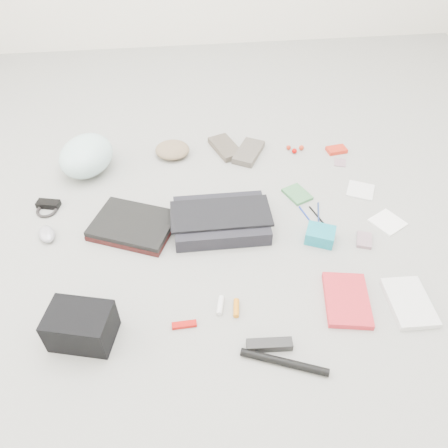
{
  "coord_description": "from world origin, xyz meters",
  "views": [
    {
      "loc": [
        -0.15,
        -1.29,
        1.31
      ],
      "look_at": [
        0.0,
        0.0,
        0.05
      ],
      "focal_mm": 35.0,
      "sensor_mm": 36.0,
      "label": 1
    }
  ],
  "objects": [
    {
      "name": "ground_plane",
      "position": [
        0.0,
        0.0,
        0.0
      ],
      "size": [
        4.0,
        4.0,
        0.0
      ],
      "primitive_type": "plane",
      "color": "gray"
    },
    {
      "name": "messenger_bag",
      "position": [
        -0.01,
        0.04,
        0.03
      ],
      "size": [
        0.4,
        0.28,
        0.07
      ],
      "primitive_type": "cube",
      "rotation": [
        0.0,
        0.0,
        -0.01
      ],
      "color": "black",
      "rests_on": "ground_plane"
    },
    {
      "name": "bag_flap",
      "position": [
        -0.01,
        0.04,
        0.07
      ],
      "size": [
        0.42,
        0.2,
        0.01
      ],
      "primitive_type": "cube",
      "rotation": [
        0.0,
        0.0,
        -0.01
      ],
      "color": "black",
      "rests_on": "messenger_bag"
    },
    {
      "name": "laptop_sleeve",
      "position": [
        -0.38,
        0.07,
        0.01
      ],
      "size": [
        0.4,
        0.36,
        0.02
      ],
      "primitive_type": "cube",
      "rotation": [
        0.0,
        0.0,
        -0.41
      ],
      "color": "#3A1413",
      "rests_on": "ground_plane"
    },
    {
      "name": "laptop",
      "position": [
        -0.38,
        0.07,
        0.03
      ],
      "size": [
        0.4,
        0.35,
        0.02
      ],
      "primitive_type": "cube",
      "rotation": [
        0.0,
        0.0,
        -0.41
      ],
      "color": "black",
      "rests_on": "laptop_sleeve"
    },
    {
      "name": "bike_helmet",
      "position": [
        -0.61,
        0.51,
        0.09
      ],
      "size": [
        0.34,
        0.37,
        0.18
      ],
      "primitive_type": "ellipsoid",
      "rotation": [
        0.0,
        0.0,
        -0.42
      ],
      "color": "#C3EEEE",
      "rests_on": "ground_plane"
    },
    {
      "name": "beanie",
      "position": [
        -0.2,
        0.59,
        0.03
      ],
      "size": [
        0.22,
        0.21,
        0.06
      ],
      "primitive_type": "ellipsoid",
      "rotation": [
        0.0,
        0.0,
        -0.29
      ],
      "color": "#877054",
      "rests_on": "ground_plane"
    },
    {
      "name": "mitten_left",
      "position": [
        0.08,
        0.6,
        0.02
      ],
      "size": [
        0.17,
        0.23,
        0.03
      ],
      "primitive_type": "cube",
      "rotation": [
        0.0,
        0.0,
        0.35
      ],
      "color": "#534A3F",
      "rests_on": "ground_plane"
    },
    {
      "name": "mitten_right",
      "position": [
        0.19,
        0.55,
        0.02
      ],
      "size": [
        0.2,
        0.24,
        0.03
      ],
      "primitive_type": "cube",
      "rotation": [
        0.0,
        0.0,
        -0.5
      ],
      "color": "#595249",
      "rests_on": "ground_plane"
    },
    {
      "name": "power_brick",
      "position": [
        -0.77,
        0.26,
        0.01
      ],
      "size": [
        0.11,
        0.07,
        0.03
      ],
      "primitive_type": "cube",
      "rotation": [
        0.0,
        0.0,
        -0.24
      ],
      "color": "black",
      "rests_on": "ground_plane"
    },
    {
      "name": "cable_coil",
      "position": [
        -0.77,
        0.22,
        0.01
      ],
      "size": [
        0.12,
        0.12,
        0.01
      ],
      "primitive_type": "torus",
      "rotation": [
        0.0,
        0.0,
        -0.36
      ],
      "color": "black",
      "rests_on": "ground_plane"
    },
    {
      "name": "mouse",
      "position": [
        -0.74,
        0.06,
        0.02
      ],
      "size": [
        0.1,
        0.12,
        0.04
      ],
      "primitive_type": "ellipsoid",
      "rotation": [
        0.0,
        0.0,
        0.4
      ],
      "color": "#9B9AA6",
      "rests_on": "ground_plane"
    },
    {
      "name": "camera_bag",
      "position": [
        -0.53,
        -0.44,
        0.07
      ],
      "size": [
        0.24,
        0.19,
        0.13
      ],
      "primitive_type": "cube",
      "rotation": [
        0.0,
        0.0,
        -0.26
      ],
      "color": "black",
      "rests_on": "ground_plane"
    },
    {
      "name": "multitool",
      "position": [
        -0.19,
        -0.44,
        0.01
      ],
      "size": [
        0.09,
        0.03,
        0.01
      ],
      "primitive_type": "cube",
      "rotation": [
        0.0,
        0.0,
        0.03
      ],
      "color": "#A60A06",
      "rests_on": "ground_plane"
    },
    {
      "name": "toiletry_tube_white",
      "position": [
        -0.06,
        -0.38,
        0.01
      ],
      "size": [
        0.04,
        0.08,
        0.02
      ],
      "primitive_type": "cylinder",
      "rotation": [
        1.57,
        0.0,
        -0.23
      ],
      "color": "silver",
      "rests_on": "ground_plane"
    },
    {
      "name": "toiletry_tube_orange",
      "position": [
        -0.0,
        -0.39,
        0.01
      ],
      "size": [
        0.03,
        0.07,
        0.02
      ],
      "primitive_type": "cylinder",
      "rotation": [
        1.57,
        0.0,
        -0.16
      ],
      "color": "orange",
      "rests_on": "ground_plane"
    },
    {
      "name": "u_lock",
      "position": [
        0.09,
        -0.56,
        0.02
      ],
      "size": [
        0.16,
        0.05,
        0.03
      ],
      "primitive_type": "cube",
      "rotation": [
        0.0,
        0.0,
        -0.06
      ],
      "color": "black",
      "rests_on": "ground_plane"
    },
    {
      "name": "bike_pump",
      "position": [
        0.12,
        -0.62,
        0.01
      ],
      "size": [
        0.28,
        0.13,
        0.03
      ],
      "primitive_type": "cylinder",
      "rotation": [
        0.0,
        1.57,
        -0.38
      ],
      "color": "black",
      "rests_on": "ground_plane"
    },
    {
      "name": "book_red",
      "position": [
        0.4,
        -0.41,
        0.01
      ],
      "size": [
        0.2,
        0.26,
        0.02
      ],
      "primitive_type": "cube",
      "rotation": [
        0.0,
        0.0,
        -0.18
      ],
      "color": "red",
      "rests_on": "ground_plane"
    },
    {
      "name": "book_white",
      "position": [
        0.62,
        -0.44,
        0.01
      ],
      "size": [
        0.15,
        0.22,
        0.02
      ],
      "primitive_type": "cube",
      "rotation": [
        0.0,
        0.0,
        -0.04
      ],
      "color": "silver",
      "rests_on": "ground_plane"
    },
    {
      "name": "notepad",
      "position": [
        0.37,
        0.2,
        0.01
      ],
      "size": [
        0.13,
        0.15,
        0.01
      ],
      "primitive_type": "cube",
      "rotation": [
        0.0,
        0.0,
        0.41
      ],
      "color": "#3D7646",
      "rests_on": "ground_plane"
    },
    {
      "name": "pen_blue",
      "position": [
        0.37,
        0.06,
        0.0
      ],
      "size": [
        0.04,
        0.12,
        0.01
      ],
      "primitive_type": "cylinder",
      "rotation": [
        1.57,
        0.0,
        0.25
      ],
      "color": "navy",
      "rests_on": "ground_plane"
    },
    {
      "name": "pen_black",
      "position": [
        0.42,
        0.05,
        0.0
      ],
      "size": [
        0.04,
        0.13,
        0.01
      ],
      "primitive_type": "cylinder",
      "rotation": [
        1.57,
        0.0,
        0.28
      ],
      "color": "black",
      "rests_on": "ground_plane"
    },
    {
      "name": "pen_navy",
      "position": [
        0.43,
        0.07,
        0.0
      ],
      "size": [
        0.04,
        0.13,
        0.01
      ],
      "primitive_type": "cylinder",
      "rotation": [
        1.57,
        0.0,
        -0.26
      ],
      "color": "navy",
      "rests_on": "ground_plane"
    },
    {
      "name": "accordion_wallet",
      "position": [
        0.39,
        -0.09,
        0.03
      ],
      "size": [
        0.14,
        0.13,
        0.06
      ],
      "primitive_type": "cube",
      "rotation": [
        0.0,
        0.0,
        -0.42
      ],
      "color": "teal",
      "rests_on": "ground_plane"
    },
    {
      "name": "card_deck",
      "position": [
        0.57,
        -0.12,
        0.01
      ],
      "size": [
        0.09,
        0.1,
        0.02
      ],
      "primitive_type": "cube",
      "rotation": [
        0.0,
        0.0,
        -0.36
      ],
      "color": "gray",
      "rests_on": "ground_plane"
    },
    {
      "name": "napkin_top",
      "position": [
        0.67,
        0.2,
        0.0
      ],
      "size": [
        0.16,
        0.16,
        0.01
      ],
      "primitive_type": "cube",
      "rotation": [
        0.0,
        0.0,
        1.11
      ],
      "color": "silver",
      "rests_on": "ground_plane"
    },
    {
      "name": "napkin_bottom",
      "position": [
        0.71,
        -0.02,
        0.0
      ],
      "size": [
        0.17,
        0.17,
        0.01
      ],
      "primitive_type": "cube",
      "rotation": [
        0.0,
        0.0,
        0.51
      ],
      "color": "white",
      "rests_on": "ground_plane"
    },
    {
      "name": "lollipop_a",
      "position": [
        0.41,
        0.57,
        0.01
      ],
      "size": [
        0.03,
        0.03,
        0.02
      ],
      "primitive_type": "sphere",
      "rotation": [
        0.0,
        0.0,
        -0.41
      ],
      "color": "#B52A15",
      "rests_on": "ground_plane"
    },
    {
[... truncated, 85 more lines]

